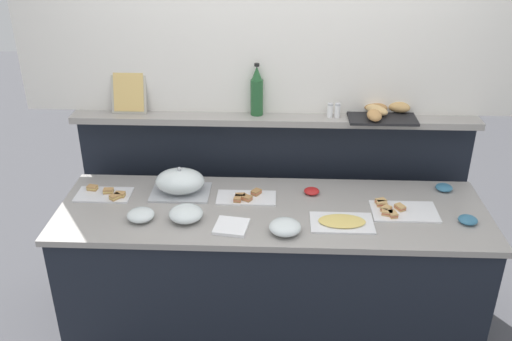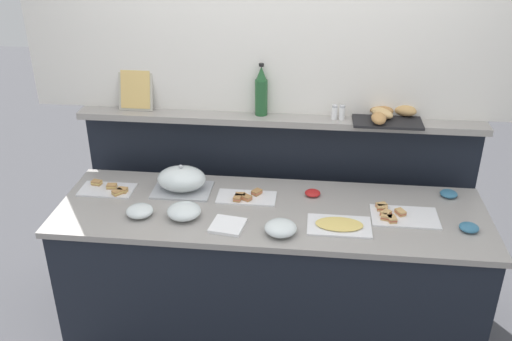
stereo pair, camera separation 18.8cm
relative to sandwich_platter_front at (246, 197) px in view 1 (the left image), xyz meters
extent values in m
plane|color=#4C4C51|center=(0.15, 0.49, -0.92)|extent=(12.00, 12.00, 0.00)
cube|color=black|center=(0.15, -0.11, -0.48)|extent=(2.35, 0.70, 0.88)
cube|color=gray|center=(0.15, -0.11, -0.03)|extent=(2.39, 0.74, 0.03)
cube|color=black|center=(0.15, 0.45, -0.30)|extent=(2.46, 0.08, 1.24)
cube|color=gray|center=(0.15, 0.40, 0.34)|extent=(2.46, 0.22, 0.04)
cube|color=white|center=(0.15, 0.47, 1.02)|extent=(3.06, 0.08, 1.32)
cube|color=white|center=(0.00, 0.00, -0.01)|extent=(0.34, 0.17, 0.01)
cube|color=#AD7A47|center=(0.01, -0.03, 0.00)|extent=(0.07, 0.06, 0.01)
cube|color=#D1664C|center=(0.01, -0.03, 0.01)|extent=(0.07, 0.06, 0.01)
cube|color=#AD7A47|center=(0.01, -0.03, 0.02)|extent=(0.07, 0.06, 0.01)
cube|color=#AD7A47|center=(-0.03, -0.01, 0.00)|extent=(0.06, 0.04, 0.01)
cube|color=#D1664C|center=(-0.03, -0.01, 0.01)|extent=(0.06, 0.04, 0.01)
cube|color=#AD7A47|center=(-0.03, -0.01, 0.02)|extent=(0.06, 0.04, 0.01)
cube|color=#AD7A47|center=(0.06, 0.04, 0.00)|extent=(0.06, 0.07, 0.01)
cube|color=#D1664C|center=(0.06, 0.04, 0.01)|extent=(0.06, 0.07, 0.01)
cube|color=#AD7A47|center=(0.06, 0.04, 0.02)|extent=(0.06, 0.07, 0.01)
cube|color=#AD7A47|center=(-0.04, -0.04, 0.00)|extent=(0.05, 0.06, 0.01)
cube|color=#D1664C|center=(-0.04, -0.04, 0.01)|extent=(0.05, 0.06, 0.01)
cube|color=#AD7A47|center=(-0.04, -0.04, 0.02)|extent=(0.05, 0.06, 0.01)
cube|color=silver|center=(-0.83, 0.01, -0.01)|extent=(0.32, 0.18, 0.01)
cube|color=#B7844C|center=(-0.91, 0.05, 0.00)|extent=(0.06, 0.05, 0.01)
cube|color=#E5C666|center=(-0.91, 0.05, 0.01)|extent=(0.06, 0.05, 0.01)
cube|color=#B7844C|center=(-0.91, 0.05, 0.02)|extent=(0.06, 0.05, 0.01)
cube|color=#B7844C|center=(-0.72, -0.02, 0.00)|extent=(0.06, 0.04, 0.01)
cube|color=#E5C666|center=(-0.72, -0.02, 0.01)|extent=(0.06, 0.04, 0.01)
cube|color=#B7844C|center=(-0.72, -0.02, 0.02)|extent=(0.06, 0.04, 0.01)
cube|color=#B7844C|center=(-0.80, 0.02, 0.00)|extent=(0.06, 0.04, 0.01)
cube|color=#E5C666|center=(-0.80, 0.02, 0.01)|extent=(0.06, 0.04, 0.01)
cube|color=#B7844C|center=(-0.80, 0.02, 0.02)|extent=(0.06, 0.04, 0.01)
cube|color=#B7844C|center=(-0.75, -0.05, 0.00)|extent=(0.07, 0.07, 0.01)
cube|color=#E5C666|center=(-0.75, -0.05, 0.01)|extent=(0.07, 0.07, 0.01)
cube|color=#B7844C|center=(-0.75, -0.05, 0.02)|extent=(0.07, 0.07, 0.01)
cube|color=white|center=(0.88, -0.11, -0.01)|extent=(0.36, 0.22, 0.01)
cube|color=tan|center=(0.76, -0.06, 0.00)|extent=(0.06, 0.04, 0.01)
cube|color=#B24738|center=(0.76, -0.06, 0.01)|extent=(0.06, 0.04, 0.01)
cube|color=tan|center=(0.76, -0.06, 0.02)|extent=(0.06, 0.04, 0.01)
cube|color=tan|center=(0.78, -0.16, 0.00)|extent=(0.06, 0.05, 0.01)
cube|color=#B24738|center=(0.78, -0.16, 0.01)|extent=(0.06, 0.05, 0.01)
cube|color=tan|center=(0.78, -0.16, 0.02)|extent=(0.06, 0.05, 0.01)
cube|color=tan|center=(0.80, -0.17, 0.00)|extent=(0.05, 0.06, 0.01)
cube|color=#B24738|center=(0.80, -0.17, 0.01)|extent=(0.05, 0.06, 0.01)
cube|color=tan|center=(0.80, -0.17, 0.02)|extent=(0.05, 0.06, 0.01)
cube|color=tan|center=(0.76, -0.04, 0.00)|extent=(0.07, 0.06, 0.01)
cube|color=#B24738|center=(0.76, -0.04, 0.01)|extent=(0.07, 0.06, 0.01)
cube|color=tan|center=(0.76, -0.04, 0.02)|extent=(0.07, 0.06, 0.01)
cube|color=tan|center=(0.78, -0.12, 0.00)|extent=(0.07, 0.07, 0.01)
cube|color=#B24738|center=(0.78, -0.12, 0.01)|extent=(0.07, 0.07, 0.01)
cube|color=tan|center=(0.78, -0.12, 0.02)|extent=(0.07, 0.07, 0.01)
cube|color=tan|center=(0.86, -0.10, 0.00)|extent=(0.06, 0.07, 0.01)
cube|color=#B24738|center=(0.86, -0.10, 0.01)|extent=(0.06, 0.07, 0.01)
cube|color=tan|center=(0.86, -0.10, 0.02)|extent=(0.06, 0.07, 0.01)
cube|color=white|center=(0.52, -0.24, -0.01)|extent=(0.34, 0.21, 0.01)
ellipsoid|color=#E5C666|center=(0.52, -0.24, 0.01)|extent=(0.25, 0.14, 0.01)
cube|color=#B7BABF|center=(-0.39, 0.05, 0.00)|extent=(0.34, 0.24, 0.01)
ellipsoid|color=silver|center=(-0.39, 0.05, 0.07)|extent=(0.28, 0.23, 0.14)
sphere|color=#B7BABF|center=(-0.39, 0.05, 0.15)|extent=(0.02, 0.02, 0.02)
ellipsoid|color=silver|center=(-0.55, -0.25, 0.02)|extent=(0.15, 0.15, 0.06)
ellipsoid|color=#F28C4C|center=(-0.55, -0.25, 0.01)|extent=(0.11, 0.11, 0.04)
ellipsoid|color=silver|center=(-0.31, -0.24, 0.03)|extent=(0.18, 0.18, 0.07)
ellipsoid|color=white|center=(-0.31, -0.24, 0.01)|extent=(0.14, 0.14, 0.04)
ellipsoid|color=silver|center=(0.22, -0.34, 0.02)|extent=(0.17, 0.17, 0.07)
ellipsoid|color=#E5CC66|center=(0.22, -0.34, 0.01)|extent=(0.13, 0.13, 0.04)
ellipsoid|color=teal|center=(1.16, 0.15, 0.01)|extent=(0.10, 0.10, 0.03)
ellipsoid|color=red|center=(0.38, 0.08, 0.01)|extent=(0.09, 0.09, 0.03)
ellipsoid|color=teal|center=(1.20, -0.21, 0.01)|extent=(0.10, 0.10, 0.04)
cube|color=white|center=(-0.06, -0.31, 0.00)|extent=(0.19, 0.19, 0.02)
cylinder|color=#23562D|center=(0.05, 0.39, 0.46)|extent=(0.08, 0.08, 0.22)
cone|color=#23562D|center=(0.05, 0.39, 0.61)|extent=(0.06, 0.06, 0.08)
cylinder|color=black|center=(0.05, 0.39, 0.66)|extent=(0.03, 0.03, 0.02)
cylinder|color=white|center=(0.48, 0.37, 0.39)|extent=(0.03, 0.03, 0.08)
cylinder|color=#B7BABF|center=(0.48, 0.37, 0.44)|extent=(0.03, 0.03, 0.01)
cylinder|color=white|center=(0.53, 0.37, 0.39)|extent=(0.03, 0.03, 0.08)
cylinder|color=#B7BABF|center=(0.53, 0.37, 0.44)|extent=(0.03, 0.03, 0.01)
cube|color=black|center=(0.79, 0.37, 0.36)|extent=(0.40, 0.26, 0.02)
ellipsoid|color=tan|center=(0.76, 0.38, 0.40)|extent=(0.16, 0.17, 0.06)
ellipsoid|color=#AD7A47|center=(0.77, 0.43, 0.40)|extent=(0.15, 0.12, 0.06)
ellipsoid|color=#AD7A47|center=(0.75, 0.44, 0.40)|extent=(0.16, 0.12, 0.06)
ellipsoid|color=tan|center=(0.90, 0.44, 0.41)|extent=(0.18, 0.17, 0.07)
ellipsoid|color=#B7844C|center=(0.74, 0.29, 0.40)|extent=(0.09, 0.14, 0.06)
cube|color=#B2AD9E|center=(-0.73, 0.41, 0.48)|extent=(0.21, 0.08, 0.26)
cube|color=#E0B766|center=(-0.73, 0.40, 0.49)|extent=(0.18, 0.06, 0.23)
camera|label=1|loc=(0.18, -2.80, 1.59)|focal=39.50mm
camera|label=2|loc=(0.36, -2.79, 1.59)|focal=39.50mm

